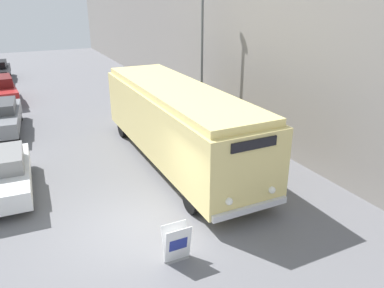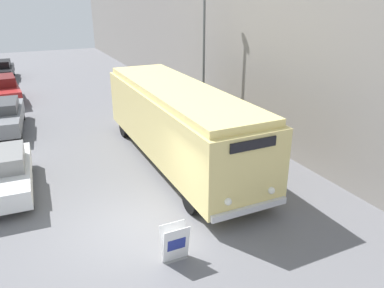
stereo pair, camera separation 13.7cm
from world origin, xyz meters
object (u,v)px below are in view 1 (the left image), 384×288
object	(u,v)px
vintage_bus	(177,120)
streetlamp	(202,34)
parked_car_far	(0,90)
parked_car_mid	(0,117)
sign_board	(177,244)

from	to	relation	value
vintage_bus	streetlamp	size ratio (longest dim) A/B	1.46
vintage_bus	streetlamp	xyz separation A→B (m)	(3.17, 3.98, 2.81)
streetlamp	parked_car_far	distance (m)	13.58
vintage_bus	streetlamp	bearing A→B (deg)	51.44
vintage_bus	parked_car_mid	size ratio (longest dim) A/B	2.16
vintage_bus	parked_car_mid	xyz separation A→B (m)	(-6.34, 6.99, -0.96)
sign_board	parked_car_far	size ratio (longest dim) A/B	0.21
sign_board	parked_car_far	world-z (taller)	parked_car_far
vintage_bus	sign_board	size ratio (longest dim) A/B	10.34
streetlamp	parked_car_mid	bearing A→B (deg)	162.43
streetlamp	parked_car_far	size ratio (longest dim) A/B	1.50
sign_board	streetlamp	world-z (taller)	streetlamp
vintage_bus	parked_car_mid	distance (m)	9.49
vintage_bus	parked_car_far	bearing A→B (deg)	115.84
sign_board	parked_car_mid	world-z (taller)	parked_car_mid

